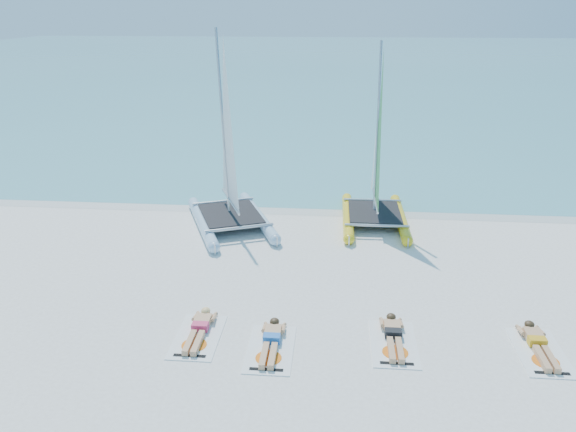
% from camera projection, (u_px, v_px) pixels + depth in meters
% --- Properties ---
extents(ground, '(140.00, 140.00, 0.00)m').
position_uv_depth(ground, '(302.00, 277.00, 15.35)').
color(ground, white).
rests_on(ground, ground).
extents(sea, '(140.00, 115.00, 0.01)m').
position_uv_depth(sea, '(333.00, 61.00, 74.04)').
color(sea, '#74C0C2').
rests_on(sea, ground).
extents(wet_sand_strip, '(140.00, 1.40, 0.01)m').
position_uv_depth(wet_sand_strip, '(312.00, 209.00, 20.47)').
color(wet_sand_strip, silver).
rests_on(wet_sand_strip, ground).
extents(catamaran_blue, '(3.93, 5.30, 6.53)m').
position_uv_depth(catamaran_blue, '(228.00, 168.00, 18.41)').
color(catamaran_blue, '#BDD7F8').
rests_on(catamaran_blue, ground).
extents(catamaran_yellow, '(2.17, 4.81, 6.11)m').
position_uv_depth(catamaran_yellow, '(376.00, 164.00, 18.97)').
color(catamaran_yellow, yellow).
rests_on(catamaran_yellow, ground).
extents(towel_a, '(1.00, 1.85, 0.02)m').
position_uv_depth(towel_a, '(198.00, 337.00, 12.59)').
color(towel_a, white).
rests_on(towel_a, ground).
extents(sunbather_a, '(0.37, 1.73, 0.26)m').
position_uv_depth(sunbather_a, '(200.00, 328.00, 12.73)').
color(sunbather_a, tan).
rests_on(sunbather_a, towel_a).
extents(towel_b, '(1.00, 1.85, 0.02)m').
position_uv_depth(towel_b, '(270.00, 349.00, 12.14)').
color(towel_b, white).
rests_on(towel_b, ground).
extents(sunbather_b, '(0.37, 1.73, 0.26)m').
position_uv_depth(sunbather_b, '(271.00, 340.00, 12.28)').
color(sunbather_b, tan).
rests_on(sunbather_b, towel_b).
extents(towel_c, '(1.00, 1.85, 0.02)m').
position_uv_depth(towel_c, '(394.00, 344.00, 12.33)').
color(towel_c, white).
rests_on(towel_c, ground).
extents(sunbather_c, '(0.37, 1.73, 0.26)m').
position_uv_depth(sunbather_c, '(393.00, 334.00, 12.47)').
color(sunbather_c, tan).
rests_on(sunbather_c, towel_c).
extents(towel_d, '(1.00, 1.85, 0.02)m').
position_uv_depth(towel_d, '(540.00, 352.00, 12.03)').
color(towel_d, white).
rests_on(towel_d, ground).
extents(sunbather_d, '(0.37, 1.73, 0.26)m').
position_uv_depth(sunbather_d, '(538.00, 343.00, 12.17)').
color(sunbather_d, tan).
rests_on(sunbather_d, towel_d).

